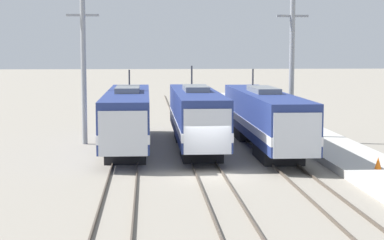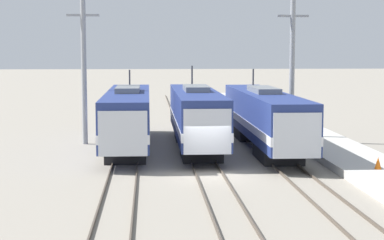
{
  "view_description": "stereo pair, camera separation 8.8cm",
  "coord_description": "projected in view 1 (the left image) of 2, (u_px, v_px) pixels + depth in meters",
  "views": [
    {
      "loc": [
        -3.24,
        -33.15,
        6.53
      ],
      "look_at": [
        -0.64,
        3.91,
        2.52
      ],
      "focal_mm": 60.0,
      "sensor_mm": 36.0,
      "label": 1
    },
    {
      "loc": [
        -3.15,
        -33.15,
        6.53
      ],
      "look_at": [
        -0.64,
        3.91,
        2.52
      ],
      "focal_mm": 60.0,
      "sensor_mm": 36.0,
      "label": 2
    }
  ],
  "objects": [
    {
      "name": "catenary_tower_right",
      "position": [
        292.0,
        69.0,
        45.66
      ],
      "size": [
        2.25,
        0.37,
        10.21
      ],
      "color": "gray",
      "rests_on": "ground_plane"
    },
    {
      "name": "rail_pair_far_right",
      "position": [
        294.0,
        173.0,
        34.11
      ],
      "size": [
        1.51,
        120.0,
        0.15
      ],
      "color": "#4C4238",
      "rests_on": "ground_plane"
    },
    {
      "name": "locomotive_far_right",
      "position": [
        265.0,
        117.0,
        42.61
      ],
      "size": [
        2.8,
        19.89,
        5.22
      ],
      "color": "black",
      "rests_on": "ground_plane"
    },
    {
      "name": "catenary_tower_left",
      "position": [
        84.0,
        69.0,
        44.64
      ],
      "size": [
        2.25,
        0.37,
        10.21
      ],
      "color": "gray",
      "rests_on": "ground_plane"
    },
    {
      "name": "ground_plane",
      "position": [
        209.0,
        175.0,
        33.8
      ],
      "size": [
        400.0,
        400.0,
        0.0
      ],
      "primitive_type": "plane",
      "color": "gray"
    },
    {
      "name": "traffic_cone",
      "position": [
        378.0,
        163.0,
        33.2
      ],
      "size": [
        0.36,
        0.36,
        0.63
      ],
      "color": "orange",
      "rests_on": "platform"
    },
    {
      "name": "locomotive_far_left",
      "position": [
        128.0,
        117.0,
        42.63
      ],
      "size": [
        2.88,
        18.52,
        5.17
      ],
      "color": "black",
      "rests_on": "ground_plane"
    },
    {
      "name": "platform",
      "position": [
        373.0,
        169.0,
        34.39
      ],
      "size": [
        4.0,
        120.0,
        0.44
      ],
      "color": "#B7B5AD",
      "rests_on": "ground_plane"
    },
    {
      "name": "rail_pair_center",
      "position": [
        209.0,
        174.0,
        33.79
      ],
      "size": [
        1.51,
        120.0,
        0.15
      ],
      "color": "#4C4238",
      "rests_on": "ground_plane"
    },
    {
      "name": "locomotive_center",
      "position": [
        196.0,
        117.0,
        42.66
      ],
      "size": [
        2.86,
        17.21,
        5.46
      ],
      "color": "black",
      "rests_on": "ground_plane"
    },
    {
      "name": "rail_pair_far_left",
      "position": [
        123.0,
        175.0,
        33.48
      ],
      "size": [
        1.51,
        120.0,
        0.15
      ],
      "color": "#4C4238",
      "rests_on": "ground_plane"
    }
  ]
}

